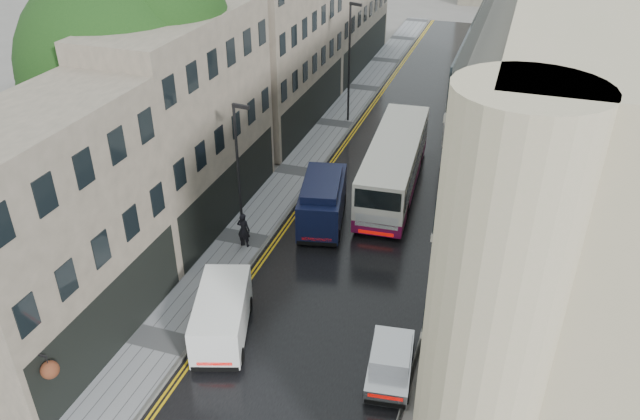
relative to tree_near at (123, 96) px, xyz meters
The scene contains 15 objects.
road 16.14m from the tree_near, 30.96° to the left, with size 9.00×85.00×0.02m, color black.
left_sidewalk 12.16m from the tree_near, 48.44° to the left, with size 2.70×85.00×0.12m, color gray.
right_sidewalk 20.59m from the tree_near, 22.73° to the left, with size 1.80×85.00×0.12m, color slate.
old_shop_row 10.50m from the tree_near, 73.04° to the left, with size 4.50×56.00×12.00m, color gray, non-canonical shape.
modern_block 23.58m from the tree_near, 14.74° to the left, with size 8.00×40.00×14.00m, color #C1AE90, non-canonical shape.
tree_near is the anchor object (origin of this frame).
tree_far 13.02m from the tree_near, 88.68° to the left, with size 9.24×9.24×12.46m, color black, non-canonical shape.
cream_bus 13.61m from the tree_near, 17.75° to the left, with size 2.69×11.82×3.22m, color silver, non-canonical shape.
white_lorry 21.42m from the tree_near, 42.45° to the left, with size 2.24×7.47×3.92m, color silver, non-canonical shape.
silver_hatchback 19.20m from the tree_near, 30.73° to the right, with size 1.62×3.71×1.39m, color #AEAEB3, non-canonical shape.
white_van 14.24m from the tree_near, 48.62° to the right, with size 2.00×4.67×2.11m, color white, non-canonical shape.
navy_van 10.96m from the tree_near, ahead, with size 2.20×5.50×2.81m, color black, non-canonical shape.
pedestrian 9.26m from the tree_near, 11.58° to the right, with size 0.70×0.46×1.92m, color black.
lamp_post_near 7.68m from the tree_near, 11.42° to the right, with size 0.87×0.19×7.75m, color black, non-canonical shape.
lamp_post_far 18.40m from the tree_near, 66.11° to the left, with size 0.97×0.22×8.64m, color black, non-canonical shape.
Camera 1 is at (6.73, -5.84, 18.17)m, focal length 35.00 mm.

